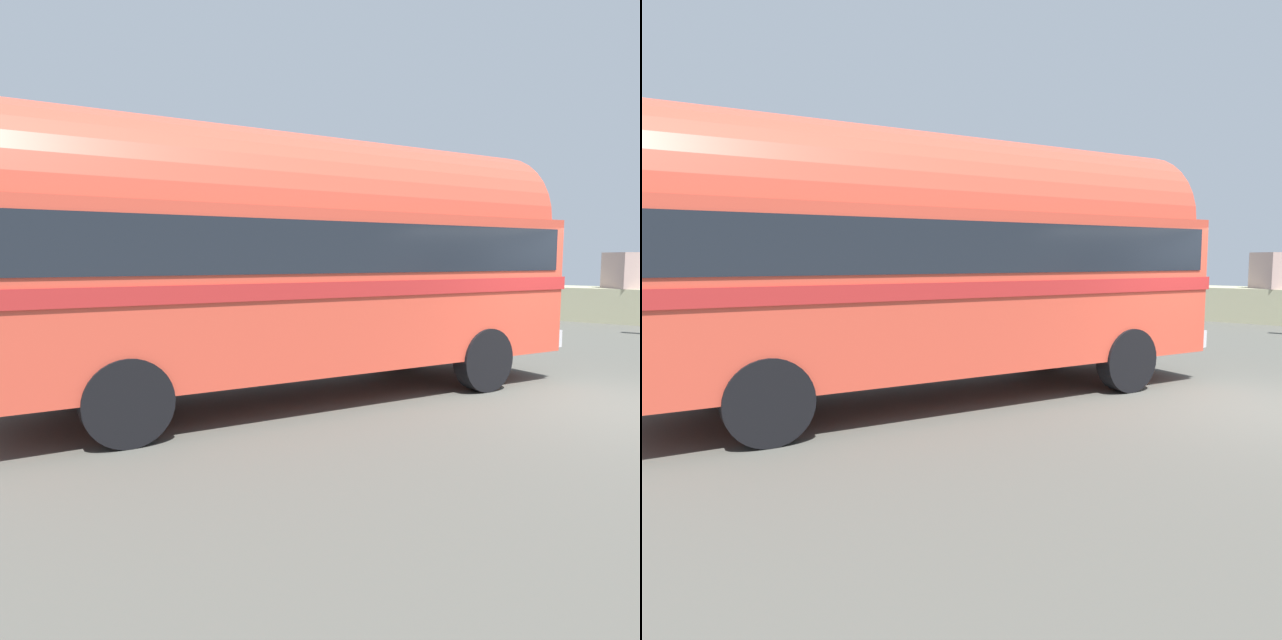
# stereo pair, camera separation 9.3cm
# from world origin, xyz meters

# --- Properties ---
(ground) EXTENTS (32.00, 26.00, 0.02)m
(ground) POSITION_xyz_m (0.00, 0.00, 0.01)
(ground) COLOR #4E4D46
(vintage_coach) EXTENTS (5.45, 8.85, 3.70)m
(vintage_coach) POSITION_xyz_m (-3.92, -2.24, 2.05)
(vintage_coach) COLOR black
(vintage_coach) RESTS_ON ground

